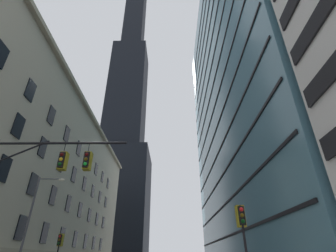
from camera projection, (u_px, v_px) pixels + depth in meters
station_building at (19, 172)px, 34.90m from camera, size 15.37×65.10×24.80m
dark_skyscraper at (125, 119)px, 109.09m from camera, size 23.34×23.34×189.76m
glass_office_midrise at (263, 89)px, 45.43m from camera, size 19.78×48.81×58.45m
traffic_signal_mast at (39, 175)px, 13.26m from camera, size 7.77×0.63×7.35m
traffic_light_near_right at (242, 220)px, 12.22m from camera, size 0.40×0.63×3.63m
traffic_light_far_left at (60, 242)px, 21.87m from camera, size 0.40×0.63×3.24m
street_lamppost at (34, 213)px, 20.44m from camera, size 2.41×0.32×7.68m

